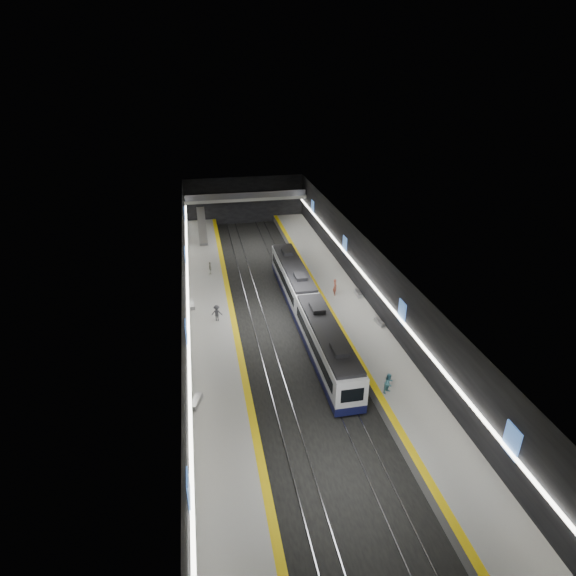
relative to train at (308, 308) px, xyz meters
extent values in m
plane|color=black|center=(-2.50, 1.24, -2.20)|extent=(70.00, 70.00, 0.00)
cube|color=beige|center=(-2.50, 1.24, 5.80)|extent=(20.00, 70.00, 0.04)
cube|color=black|center=(-12.50, 1.24, 1.80)|extent=(0.04, 70.00, 8.00)
cube|color=black|center=(7.50, 1.24, 1.80)|extent=(0.04, 70.00, 8.00)
cube|color=black|center=(-2.50, 36.24, 1.80)|extent=(20.00, 0.04, 8.00)
cube|color=slate|center=(-10.00, 1.24, -1.70)|extent=(5.00, 70.00, 1.00)
cube|color=#A8A8A3|center=(-10.00, 1.24, -1.19)|extent=(5.00, 70.00, 0.02)
cube|color=yellow|center=(-7.80, 1.24, -1.18)|extent=(0.60, 70.00, 0.02)
cube|color=slate|center=(5.00, 1.24, -1.70)|extent=(5.00, 70.00, 1.00)
cube|color=#A8A8A3|center=(5.00, 1.24, -1.19)|extent=(5.00, 70.00, 0.02)
cube|color=yellow|center=(2.80, 1.24, -1.18)|extent=(0.60, 70.00, 0.02)
cube|color=gray|center=(-5.72, 1.24, -2.14)|extent=(0.08, 70.00, 0.12)
cube|color=gray|center=(-4.28, 1.24, -2.14)|extent=(0.08, 70.00, 0.12)
cube|color=gray|center=(-0.72, 1.24, -2.14)|extent=(0.08, 70.00, 0.12)
cube|color=gray|center=(0.72, 1.24, -2.14)|extent=(0.08, 70.00, 0.12)
cube|color=#10133D|center=(0.00, -7.50, -1.45)|extent=(2.65, 15.00, 0.80)
cube|color=white|center=(0.00, -7.50, 0.20)|extent=(2.65, 15.00, 2.50)
cube|color=black|center=(0.00, -7.50, 1.60)|extent=(2.44, 14.25, 0.30)
cube|color=black|center=(0.00, -7.50, 0.25)|extent=(2.69, 13.20, 1.00)
cube|color=black|center=(0.00, -15.02, 0.15)|extent=(1.85, 0.05, 1.20)
cube|color=#10133D|center=(0.00, 7.50, -1.45)|extent=(2.65, 15.00, 0.80)
cube|color=white|center=(0.00, 7.50, 0.20)|extent=(2.65, 15.00, 2.50)
cube|color=black|center=(0.00, 7.50, 1.60)|extent=(2.44, 14.25, 0.30)
cube|color=black|center=(0.00, 7.50, 0.25)|extent=(2.69, 13.20, 1.00)
cube|color=black|center=(0.00, -0.02, 0.15)|extent=(1.85, 0.05, 1.20)
cube|color=#4475CD|center=(-12.42, -23.76, 2.30)|extent=(0.10, 1.50, 2.20)
cube|color=#4475CD|center=(-12.42, -6.76, 2.30)|extent=(0.10, 1.50, 2.20)
cube|color=#4475CD|center=(-12.42, 11.24, 2.30)|extent=(0.10, 1.50, 2.20)
cube|color=#4475CD|center=(-12.42, 28.24, 2.30)|extent=(0.10, 1.50, 2.20)
cube|color=#4475CD|center=(7.42, -23.76, 2.30)|extent=(0.10, 1.50, 2.20)
cube|color=#4475CD|center=(7.42, -6.76, 2.30)|extent=(0.10, 1.50, 2.20)
cube|color=#4475CD|center=(7.42, 11.24, 2.30)|extent=(0.10, 1.50, 2.20)
cube|color=#4475CD|center=(7.42, 28.24, 2.30)|extent=(0.10, 1.50, 2.20)
cube|color=white|center=(-12.30, 1.24, 1.60)|extent=(0.25, 68.60, 0.12)
cube|color=white|center=(7.30, 1.24, 1.60)|extent=(0.25, 68.60, 0.12)
cube|color=gray|center=(-2.50, 34.24, 2.80)|extent=(20.00, 3.00, 0.50)
cube|color=#47474C|center=(-2.50, 32.79, 3.55)|extent=(19.60, 0.08, 1.00)
cube|color=#99999E|center=(-10.00, 27.24, 0.70)|extent=(1.20, 7.50, 3.92)
cube|color=#99999E|center=(-12.00, -11.98, -0.97)|extent=(1.12, 1.95, 0.46)
cube|color=#99999E|center=(-12.00, 4.84, -0.99)|extent=(0.57, 1.72, 0.42)
cube|color=#99999E|center=(7.00, -2.78, -1.00)|extent=(0.70, 1.69, 0.40)
cube|color=#99999E|center=(7.00, 3.98, -0.98)|extent=(0.58, 1.81, 0.44)
imported|color=#A9523F|center=(4.34, 4.64, -0.21)|extent=(0.52, 0.75, 1.97)
imported|color=#5097AF|center=(3.62, -13.59, -0.28)|extent=(1.12, 1.05, 1.82)
imported|color=beige|center=(-9.54, 13.47, -0.37)|extent=(0.44, 0.98, 1.65)
imported|color=#38393F|center=(-9.47, 1.21, -0.30)|extent=(1.26, 0.86, 1.79)
camera|label=1|loc=(-10.73, -43.42, 23.98)|focal=30.00mm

